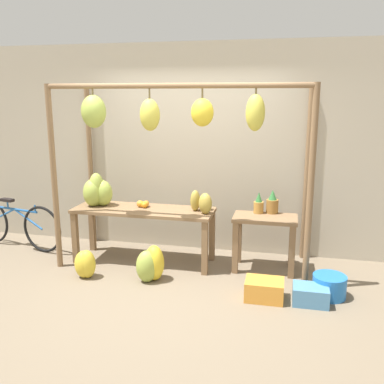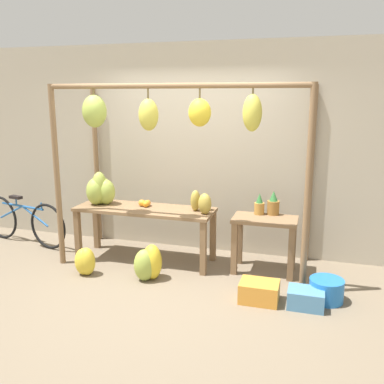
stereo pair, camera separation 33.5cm
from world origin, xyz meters
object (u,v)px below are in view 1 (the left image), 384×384
at_px(parked_bicycle, 16,224).
at_px(banana_pile_ground_left, 85,264).
at_px(blue_bucket, 329,286).
at_px(orange_pile, 143,204).
at_px(fruit_crate_purple, 311,295).
at_px(fruit_crate_white, 264,290).
at_px(papaya_pile, 202,202).
at_px(banana_pile_ground_right, 150,264).
at_px(pineapple_cluster, 267,204).
at_px(banana_pile_on_table, 97,192).

bearing_deg(parked_bicycle, banana_pile_ground_left, -27.63).
relative_size(banana_pile_ground_left, blue_bucket, 0.96).
xyz_separation_m(orange_pile, fruit_crate_purple, (2.08, -0.80, -0.65)).
bearing_deg(banana_pile_ground_left, fruit_crate_white, -2.31).
relative_size(parked_bicycle, fruit_crate_purple, 4.38).
distance_m(parked_bicycle, papaya_pile, 2.75).
relative_size(banana_pile_ground_left, banana_pile_ground_right, 0.81).
relative_size(orange_pile, fruit_crate_white, 0.39).
bearing_deg(pineapple_cluster, blue_bucket, -46.42).
bearing_deg(banana_pile_ground_right, fruit_crate_white, -7.89).
height_order(banana_pile_ground_left, parked_bicycle, parked_bicycle).
bearing_deg(banana_pile_ground_left, banana_pile_ground_right, 7.34).
distance_m(banana_pile_on_table, banana_pile_ground_right, 1.27).
height_order(banana_pile_ground_right, papaya_pile, papaya_pile).
height_order(banana_pile_on_table, banana_pile_ground_left, banana_pile_on_table).
bearing_deg(blue_bucket, banana_pile_ground_right, -179.39).
height_order(fruit_crate_white, fruit_crate_purple, fruit_crate_white).
height_order(fruit_crate_white, blue_bucket, blue_bucket).
relative_size(orange_pile, blue_bucket, 0.44).
bearing_deg(pineapple_cluster, fruit_crate_white, -87.17).
distance_m(fruit_crate_white, parked_bicycle, 3.64).
bearing_deg(orange_pile, fruit_crate_purple, -20.89).
xyz_separation_m(banana_pile_ground_left, blue_bucket, (2.78, 0.12, -0.05)).
distance_m(orange_pile, banana_pile_ground_right, 0.87).
distance_m(banana_pile_ground_left, blue_bucket, 2.78).
distance_m(orange_pile, papaya_pile, 0.79).
distance_m(orange_pile, banana_pile_ground_left, 1.05).
bearing_deg(papaya_pile, blue_bucket, -19.89).
bearing_deg(fruit_crate_white, papaya_pile, 137.80).
bearing_deg(fruit_crate_purple, orange_pile, 159.11).
xyz_separation_m(orange_pile, parked_bicycle, (-1.92, 0.03, -0.41)).
distance_m(pineapple_cluster, banana_pile_ground_left, 2.32).
distance_m(banana_pile_on_table, fruit_crate_purple, 2.91).
bearing_deg(parked_bicycle, orange_pile, -1.01).
bearing_deg(banana_pile_ground_left, orange_pile, 55.36).
relative_size(banana_pile_ground_left, fruit_crate_purple, 0.94).
bearing_deg(fruit_crate_white, banana_pile_on_table, 161.26).
bearing_deg(parked_bicycle, banana_pile_on_table, -3.43).
relative_size(papaya_pile, fruit_crate_purple, 1.00).
height_order(orange_pile, pineapple_cluster, pineapple_cluster).
height_order(banana_pile_on_table, parked_bicycle, banana_pile_on_table).
bearing_deg(papaya_pile, banana_pile_on_table, 179.77).
height_order(orange_pile, banana_pile_ground_left, orange_pile).
xyz_separation_m(papaya_pile, fruit_crate_purple, (1.30, -0.75, -0.74)).
relative_size(pineapple_cluster, banana_pile_ground_left, 0.88).
height_order(orange_pile, parked_bicycle, orange_pile).
bearing_deg(banana_pile_on_table, fruit_crate_purple, -15.55).
distance_m(banana_pile_on_table, orange_pile, 0.63).
distance_m(orange_pile, fruit_crate_white, 1.91).
bearing_deg(banana_pile_ground_right, banana_pile_on_table, 147.50).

